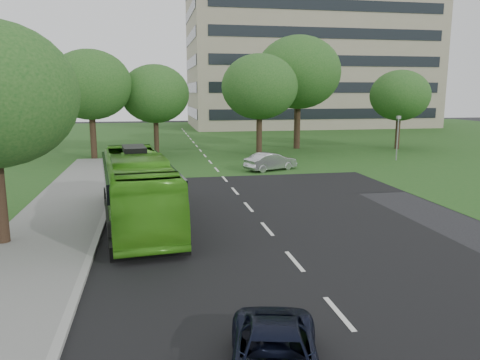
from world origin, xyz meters
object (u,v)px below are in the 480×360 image
(tree_park_a, at_px, (90,85))
(suv, at_px, (275,360))
(tree_park_b, at_px, (155,94))
(sedan, at_px, (271,161))
(tree_park_c, at_px, (260,87))
(camera_pole, at_px, (398,132))
(tree_park_e, at_px, (400,96))
(office_building, at_px, (308,52))
(bus, at_px, (138,189))
(tree_park_d, at_px, (298,73))

(tree_park_a, relative_size, suv, 2.34)
(tree_park_b, height_order, sedan, tree_park_b)
(tree_park_c, relative_size, suv, 2.29)
(suv, bearing_deg, camera_pole, 70.17)
(tree_park_a, height_order, tree_park_e, tree_park_a)
(office_building, relative_size, tree_park_a, 4.22)
(tree_park_c, xyz_separation_m, bus, (-10.53, -21.23, -4.73))
(tree_park_a, distance_m, tree_park_c, 14.96)
(tree_park_e, distance_m, bus, 35.09)
(tree_park_b, bearing_deg, tree_park_e, -1.25)
(tree_park_a, relative_size, camera_pole, 2.47)
(tree_park_e, distance_m, camera_pole, 9.28)
(suv, bearing_deg, tree_park_b, 105.88)
(tree_park_a, bearing_deg, sedan, -33.48)
(suv, bearing_deg, tree_park_d, 84.88)
(tree_park_b, distance_m, tree_park_e, 24.66)
(sedan, relative_size, camera_pole, 1.06)
(tree_park_b, bearing_deg, suv, -87.11)
(bus, xyz_separation_m, sedan, (9.50, 12.81, -0.90))
(office_building, distance_m, tree_park_d, 34.46)
(tree_park_a, xyz_separation_m, tree_park_b, (5.54, 2.00, -0.79))
(tree_park_a, height_order, bus, tree_park_a)
(office_building, bearing_deg, suv, -109.09)
(sedan, distance_m, camera_pole, 12.50)
(tree_park_b, xyz_separation_m, sedan, (8.37, -11.20, -4.99))
(tree_park_d, bearing_deg, tree_park_a, -169.44)
(tree_park_c, height_order, tree_park_e, tree_park_c)
(office_building, bearing_deg, camera_pole, -98.08)
(bus, xyz_separation_m, suv, (3.00, -12.89, -1.01))
(tree_park_a, distance_m, bus, 22.97)
(tree_park_c, xyz_separation_m, tree_park_d, (5.09, 4.51, 1.48))
(tree_park_d, relative_size, tree_park_e, 1.43)
(tree_park_a, distance_m, sedan, 17.65)
(office_building, bearing_deg, tree_park_d, -110.28)
(tree_park_b, distance_m, camera_pole, 22.18)
(tree_park_e, height_order, bus, tree_park_e)
(office_building, distance_m, sedan, 49.84)
(office_building, height_order, camera_pole, office_building)
(tree_park_c, height_order, suv, tree_park_c)
(sedan, bearing_deg, tree_park_c, -30.51)
(office_building, height_order, sedan, office_building)
(tree_park_d, xyz_separation_m, sedan, (-6.12, -12.93, -7.11))
(tree_park_e, relative_size, sedan, 1.97)
(tree_park_d, distance_m, suv, 41.28)
(camera_pole, bearing_deg, tree_park_d, 121.05)
(tree_park_d, height_order, tree_park_e, tree_park_d)
(tree_park_d, bearing_deg, office_building, 69.72)
(tree_park_b, height_order, tree_park_d, tree_park_d)
(tree_park_c, distance_m, sedan, 10.19)
(tree_park_d, xyz_separation_m, camera_pole, (5.88, -9.93, -5.30))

